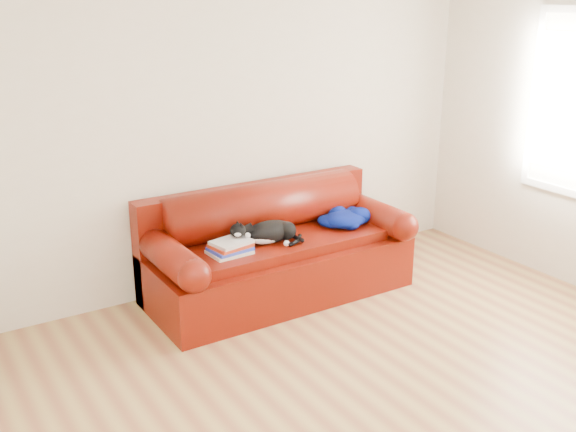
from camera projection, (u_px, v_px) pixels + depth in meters
name	position (u px, v px, depth m)	size (l,w,h in m)	color
ground	(394.00, 381.00, 4.29)	(4.50, 4.50, 0.00)	brown
room_shell	(424.00, 119.00, 3.83)	(4.52, 4.02, 2.61)	beige
sofa_base	(279.00, 267.00, 5.43)	(2.10, 0.90, 0.50)	#430E02
sofa_back	(263.00, 223.00, 5.53)	(2.10, 1.01, 0.88)	#430E02
book_stack	(230.00, 247.00, 5.00)	(0.31, 0.26, 0.10)	beige
cat	(269.00, 233.00, 5.20)	(0.56, 0.37, 0.21)	black
blanket	(345.00, 218.00, 5.61)	(0.51, 0.41, 0.14)	#020E46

